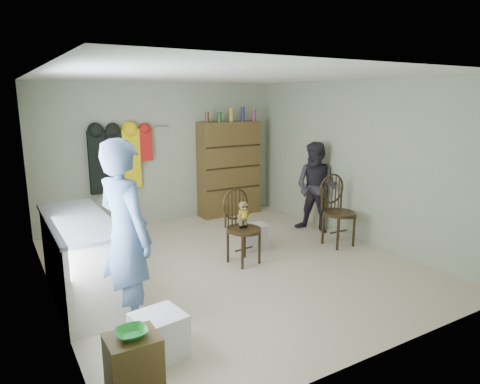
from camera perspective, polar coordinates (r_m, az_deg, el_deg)
ground_plane at (r=5.96m, az=-1.10°, el=-9.59°), size 5.00×5.00×0.00m
room_walls at (r=6.03m, az=-3.68°, el=6.16°), size 5.00×5.00×5.00m
counter at (r=5.17m, az=-20.44°, el=-8.29°), size 0.64×1.86×0.94m
stool at (r=3.52m, az=-13.96°, el=-21.96°), size 0.38×0.32×0.54m
bowl at (r=3.36m, az=-14.23°, el=-17.76°), size 0.23×0.23×0.06m
plastic_tub at (r=4.02m, az=-10.75°, el=-18.24°), size 0.47×0.45×0.39m
chair_front at (r=5.85m, az=0.17°, el=-4.02°), size 0.52×0.52×1.03m
chair_far at (r=6.73m, az=12.76°, el=-2.02°), size 0.50×0.50×1.10m
striped_bag at (r=6.45m, az=1.90°, el=-6.02°), size 0.41×0.34×0.38m
person_left at (r=4.23m, az=-15.03°, el=-5.79°), size 0.63×0.79×1.88m
person_right at (r=7.29m, az=10.14°, el=0.60°), size 0.85×0.92×1.53m
dresser at (r=8.25m, az=-1.48°, el=3.19°), size 1.20×0.39×2.07m
coat_rack at (r=7.50m, az=-15.85°, el=4.42°), size 1.42×0.12×1.09m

